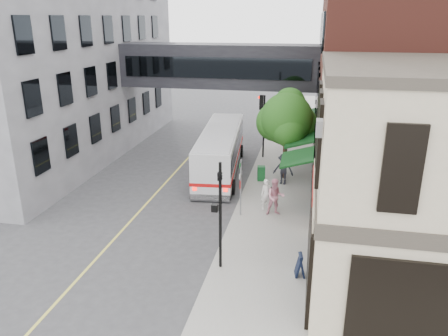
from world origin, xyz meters
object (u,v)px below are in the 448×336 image
at_px(bus, 220,149).
at_px(pedestrian_b, 275,197).
at_px(sandwich_board, 300,265).
at_px(pedestrian_a, 267,194).
at_px(pedestrian_c, 283,169).
at_px(newspaper_box, 261,173).

height_order(bus, pedestrian_b, bus).
bearing_deg(sandwich_board, pedestrian_b, 96.73).
bearing_deg(sandwich_board, pedestrian_a, 99.93).
relative_size(bus, sandwich_board, 11.46).
bearing_deg(pedestrian_b, pedestrian_a, 117.53).
bearing_deg(pedestrian_c, newspaper_box, 176.07).
distance_m(pedestrian_b, pedestrian_c, 4.45).
bearing_deg(pedestrian_c, pedestrian_b, -81.15).
xyz_separation_m(bus, pedestrian_c, (4.27, -1.79, -0.47)).
height_order(pedestrian_b, pedestrian_c, pedestrian_b).
bearing_deg(pedestrian_b, bus, 108.50).
relative_size(pedestrian_a, pedestrian_b, 0.86).
height_order(newspaper_box, sandwich_board, sandwich_board).
bearing_deg(newspaper_box, sandwich_board, -86.58).
bearing_deg(newspaper_box, pedestrian_b, -86.55).
bearing_deg(bus, newspaper_box, -26.65).
bearing_deg(newspaper_box, pedestrian_c, -25.48).
height_order(pedestrian_a, pedestrian_c, pedestrian_c).
bearing_deg(pedestrian_a, newspaper_box, 76.69).
distance_m(pedestrian_a, pedestrian_b, 0.77).
xyz_separation_m(pedestrian_b, newspaper_box, (-1.29, 4.78, -0.51)).
height_order(pedestrian_c, sandwich_board, pedestrian_c).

